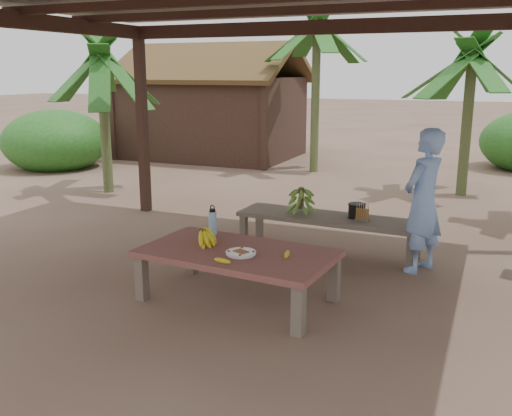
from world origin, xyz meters
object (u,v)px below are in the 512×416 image
at_px(ripe_banana_bunch, 201,236).
at_px(cooking_pot, 357,211).
at_px(plate, 241,253).
at_px(bench, 328,221).
at_px(water_flask, 213,222).
at_px(work_table, 237,257).
at_px(woman, 423,201).

distance_m(ripe_banana_bunch, cooking_pot, 2.13).
distance_m(plate, cooking_pot, 2.06).
relative_size(bench, water_flask, 7.09).
bearing_deg(water_flask, bench, 58.92).
relative_size(water_flask, cooking_pot, 1.61).
bearing_deg(plate, work_table, 128.37).
distance_m(plate, woman, 2.19).
xyz_separation_m(ripe_banana_bunch, cooking_pot, (1.11, 1.82, -0.06)).
height_order(water_flask, cooking_pot, water_flask).
xyz_separation_m(water_flask, cooking_pot, (1.17, 1.46, -0.10)).
distance_m(water_flask, woman, 2.28).
bearing_deg(ripe_banana_bunch, woman, 38.57).
bearing_deg(ripe_banana_bunch, plate, -16.47).
bearing_deg(woman, plate, -15.97).
height_order(cooking_pot, woman, woman).
relative_size(ripe_banana_bunch, cooking_pot, 1.50).
relative_size(plate, water_flask, 0.89).
height_order(plate, cooking_pot, cooking_pot).
height_order(bench, woman, woman).
bearing_deg(cooking_pot, plate, -107.54).
relative_size(cooking_pot, woman, 0.12).
height_order(work_table, ripe_banana_bunch, ripe_banana_bunch).
bearing_deg(work_table, ripe_banana_bunch, -179.97).
relative_size(work_table, bench, 0.84).
bearing_deg(bench, cooking_pot, 12.62).
bearing_deg(bench, plate, -96.01).
xyz_separation_m(work_table, bench, (0.38, 1.79, -0.04)).
height_order(work_table, plate, plate).
bearing_deg(bench, ripe_banana_bunch, -111.25).
height_order(work_table, bench, work_table).
relative_size(work_table, cooking_pot, 9.62).
bearing_deg(ripe_banana_bunch, cooking_pot, 58.57).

